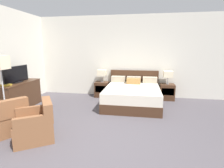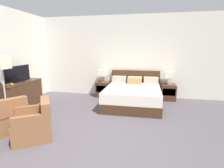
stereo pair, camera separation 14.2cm
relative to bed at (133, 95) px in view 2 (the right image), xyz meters
name	(u,v)px [view 2 (the right image)]	position (x,y,z in m)	size (l,w,h in m)	color
ground_plane	(94,143)	(-0.51, -2.48, -0.31)	(10.41, 10.41, 0.00)	#4C474C
wall_back	(122,57)	(-0.51, 1.02, 1.14)	(7.26, 0.06, 2.90)	silver
wall_left	(5,59)	(-3.57, -1.04, 1.14)	(0.06, 5.27, 2.90)	silver
bed	(133,95)	(0.00, 0.00, 0.00)	(1.71, 2.01, 0.97)	#422819
nightstand_left	(103,89)	(-1.15, 0.71, -0.04)	(0.48, 0.43, 0.54)	#422819
nightstand_right	(168,92)	(1.15, 0.71, -0.04)	(0.48, 0.43, 0.54)	#422819
table_lamp_left	(103,73)	(-1.15, 0.72, 0.57)	(0.30, 0.30, 0.45)	#B7B7BC
table_lamp_right	(169,75)	(1.15, 0.72, 0.57)	(0.30, 0.30, 0.45)	#B7B7BC
dresser	(21,94)	(-3.26, -0.93, 0.09)	(0.53, 1.41, 0.78)	#422819
tv	(18,74)	(-3.25, -0.98, 0.70)	(0.18, 0.98, 0.47)	black
book_red_cover	(8,84)	(-3.24, -1.41, 0.49)	(0.20, 0.19, 0.04)	gold
armchair_by_window	(8,118)	(-2.47, -2.35, -0.03)	(0.95, 0.95, 0.76)	brown
armchair_companion	(34,124)	(-1.73, -2.50, -0.03)	(0.95, 0.95, 0.76)	brown
floor_lamp	(1,67)	(-3.02, -1.77, 1.01)	(0.32, 0.32, 1.58)	#B7B7BC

